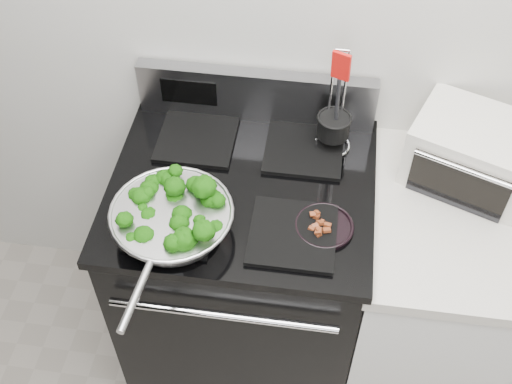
% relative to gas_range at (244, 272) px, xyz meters
% --- Properties ---
extents(back_wall, '(4.00, 0.02, 2.70)m').
position_rel_gas_range_xyz_m(back_wall, '(0.30, 0.34, 0.86)').
color(back_wall, silver).
rests_on(back_wall, ground).
extents(gas_range, '(0.79, 0.69, 1.13)m').
position_rel_gas_range_xyz_m(gas_range, '(0.00, 0.00, 0.00)').
color(gas_range, black).
rests_on(gas_range, floor).
extents(counter, '(0.62, 0.68, 0.92)m').
position_rel_gas_range_xyz_m(counter, '(0.68, -0.00, -0.03)').
color(counter, white).
rests_on(counter, floor).
extents(skillet, '(0.34, 0.54, 0.07)m').
position_rel_gas_range_xyz_m(skillet, '(-0.16, -0.21, 0.52)').
color(skillet, silver).
rests_on(skillet, gas_range).
extents(broccoli_pile, '(0.27, 0.27, 0.09)m').
position_rel_gas_range_xyz_m(broccoli_pile, '(-0.16, -0.20, 0.54)').
color(broccoli_pile, black).
rests_on(broccoli_pile, skillet).
extents(bacon_plate, '(0.17, 0.17, 0.04)m').
position_rel_gas_range_xyz_m(bacon_plate, '(0.25, -0.13, 0.48)').
color(bacon_plate, black).
rests_on(bacon_plate, gas_range).
extents(utensil_holder, '(0.12, 0.12, 0.37)m').
position_rel_gas_range_xyz_m(utensil_holder, '(0.25, 0.20, 0.53)').
color(utensil_holder, silver).
rests_on(utensil_holder, gas_range).
extents(toaster_oven, '(0.43, 0.38, 0.20)m').
position_rel_gas_range_xyz_m(toaster_oven, '(0.67, 0.15, 0.53)').
color(toaster_oven, white).
rests_on(toaster_oven, counter).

